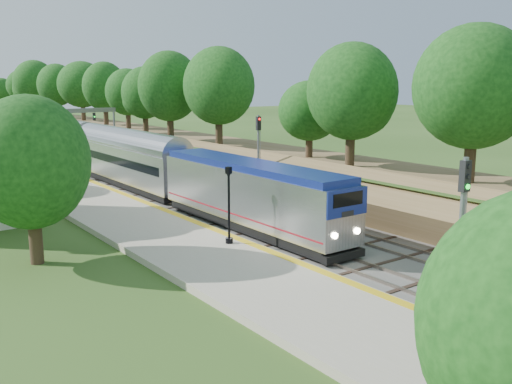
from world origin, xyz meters
TOP-DOWN VIEW (x-y plane):
  - ground at (0.00, 0.00)m, footprint 320.00×320.00m
  - trackbed at (2.00, 60.00)m, footprint 9.50×170.00m
  - platform at (-5.20, 16.00)m, footprint 6.40×68.00m
  - yellow_stripe at (-2.35, 16.00)m, footprint 0.55×68.00m
  - embankment at (10.35, 60.00)m, footprint 10.64×170.00m
  - signal_gantry at (2.47, 54.99)m, footprint 8.40×0.38m
  - trees_behind_platform at (-11.17, 20.67)m, footprint 7.82×53.32m
  - train at (0.00, 55.28)m, footprint 2.83×94.25m
  - lamppost_mid at (-3.31, -0.34)m, footprint 0.47×0.47m
  - lamppost_far at (-3.25, 15.05)m, footprint 0.43×0.43m
  - signal_platform at (-2.90, 0.62)m, footprint 0.38×0.30m
  - signal_farside at (6.20, 25.15)m, footprint 0.36×0.29m

SIDE VIEW (x-z plane):
  - ground at x=0.00m, z-range 0.00..0.00m
  - trackbed at x=2.00m, z-range -0.07..0.21m
  - platform at x=-5.20m, z-range 0.00..0.38m
  - yellow_stripe at x=-2.35m, z-range 0.38..0.39m
  - embankment at x=10.35m, z-range -3.89..7.80m
  - train at x=0.00m, z-range 0.08..4.23m
  - lamppost_far at x=-3.25m, z-range 0.15..4.49m
  - lamppost_mid at x=-3.31m, z-range 0.13..4.84m
  - signal_farside at x=6.20m, z-range 0.85..7.46m
  - signal_platform at x=-2.90m, z-range 1.11..7.52m
  - trees_behind_platform at x=-11.17m, z-range 0.93..8.14m
  - signal_gantry at x=2.47m, z-range 1.72..7.92m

